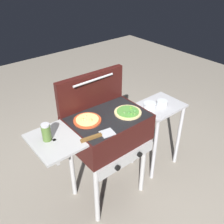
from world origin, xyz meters
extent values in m
plane|color=gray|center=(0.00, 0.00, 0.00)|extent=(8.00, 8.00, 0.00)
cube|color=#38110F|center=(0.00, 0.00, 0.78)|extent=(0.64, 0.48, 0.24)
cube|color=black|center=(0.00, 0.00, 0.90)|extent=(0.61, 0.46, 0.01)
cube|color=#B1B1B1|center=(-0.48, 0.00, 0.89)|extent=(0.32, 0.41, 0.02)
cube|color=#B1B1B1|center=(-0.48, 0.00, 0.78)|extent=(0.02, 0.02, 0.24)
cube|color=#B1B1B1|center=(0.00, -0.25, 0.61)|extent=(0.58, 0.02, 0.10)
cylinder|color=black|center=(-0.12, -0.28, 0.61)|extent=(0.04, 0.02, 0.04)
cylinder|color=black|center=(0.12, -0.28, 0.61)|extent=(0.04, 0.02, 0.04)
cylinder|color=#B1B1B1|center=(-0.27, -0.19, 0.33)|extent=(0.04, 0.04, 0.66)
cylinder|color=#B1B1B1|center=(0.27, -0.19, 0.33)|extent=(0.04, 0.04, 0.66)
cylinder|color=#B1B1B1|center=(-0.27, 0.19, 0.33)|extent=(0.04, 0.04, 0.66)
cylinder|color=#B1B1B1|center=(0.27, 0.19, 0.33)|extent=(0.04, 0.04, 0.66)
cube|color=#38110F|center=(0.00, 0.21, 1.05)|extent=(0.63, 0.07, 0.30)
cylinder|color=#B7B7BC|center=(0.00, 0.17, 1.16)|extent=(0.38, 0.02, 0.02)
cylinder|color=#E0C17F|center=(0.16, -0.07, 0.91)|extent=(0.23, 0.23, 0.01)
cylinder|color=#4C8C38|center=(0.16, -0.07, 0.92)|extent=(0.19, 0.19, 0.01)
sphere|color=#578D2B|center=(0.21, -0.05, 0.92)|extent=(0.02, 0.02, 0.02)
sphere|color=#427A36|center=(0.15, -0.10, 0.92)|extent=(0.03, 0.03, 0.03)
sphere|color=#559534|center=(0.15, -0.13, 0.92)|extent=(0.02, 0.02, 0.02)
sphere|color=#4B893D|center=(0.20, -0.11, 0.92)|extent=(0.02, 0.02, 0.02)
sphere|color=#558440|center=(0.12, -0.08, 0.92)|extent=(0.03, 0.03, 0.03)
sphere|color=#518437|center=(0.17, -0.14, 0.92)|extent=(0.03, 0.03, 0.03)
cylinder|color=#C64723|center=(-0.16, 0.05, 0.91)|extent=(0.22, 0.22, 0.01)
cylinder|color=#EDD17A|center=(-0.16, 0.05, 0.92)|extent=(0.18, 0.18, 0.01)
sphere|color=#D7EC88|center=(-0.18, 0.04, 0.92)|extent=(0.02, 0.02, 0.02)
sphere|color=#D7D963|center=(-0.20, 0.05, 0.92)|extent=(0.03, 0.03, 0.03)
sphere|color=#F2C676|center=(-0.15, 0.09, 0.92)|extent=(0.02, 0.02, 0.02)
sphere|color=tan|center=(-0.15, 0.01, 0.92)|extent=(0.02, 0.02, 0.02)
sphere|color=#F2CB61|center=(-0.20, 0.06, 0.92)|extent=(0.02, 0.02, 0.02)
cylinder|color=#4C6B2D|center=(-0.51, 0.03, 0.96)|extent=(0.07, 0.07, 0.12)
cylinder|color=silver|center=(-0.51, 0.03, 1.03)|extent=(0.06, 0.06, 0.01)
cube|color=#B7BABF|center=(-0.14, -0.18, 0.90)|extent=(0.11, 0.11, 0.01)
cube|color=brown|center=(-0.27, -0.16, 0.91)|extent=(0.16, 0.05, 0.02)
cube|color=#B2B2B7|center=(0.66, 0.00, 0.75)|extent=(0.44, 0.36, 0.02)
cylinder|color=#B2B2B7|center=(0.47, -0.15, 0.37)|extent=(0.04, 0.04, 0.74)
cylinder|color=#B2B2B7|center=(0.85, -0.15, 0.37)|extent=(0.04, 0.04, 0.74)
cylinder|color=#B2B2B7|center=(0.47, 0.15, 0.37)|extent=(0.04, 0.04, 0.74)
cylinder|color=#B2B2B7|center=(0.85, 0.15, 0.37)|extent=(0.04, 0.04, 0.74)
cylinder|color=silver|center=(0.55, 0.03, 0.78)|extent=(0.12, 0.12, 0.04)
cylinder|color=beige|center=(0.55, 0.03, 0.77)|extent=(0.10, 0.10, 0.02)
cylinder|color=silver|center=(0.67, -0.01, 0.78)|extent=(0.10, 0.10, 0.04)
cylinder|color=#996B47|center=(0.67, -0.01, 0.77)|extent=(0.08, 0.08, 0.02)
camera|label=1|loc=(-1.05, -1.34, 2.02)|focal=40.22mm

